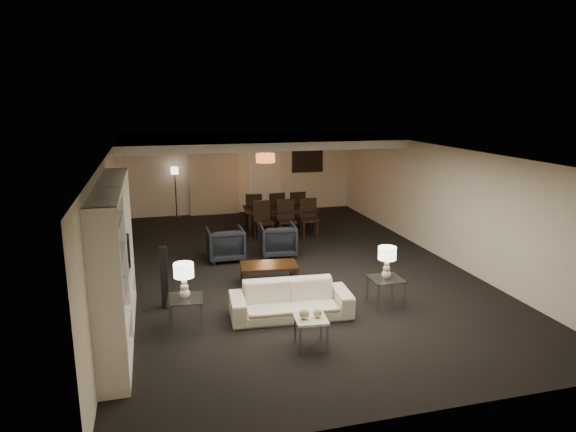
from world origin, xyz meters
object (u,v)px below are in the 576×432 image
at_px(floor_speaker, 165,278).
at_px(chair_nl, 264,222).
at_px(table_lamp_left, 184,281).
at_px(vase_blue, 112,285).
at_px(television, 120,259).
at_px(sofa, 291,300).
at_px(side_table_right, 385,292).
at_px(chair_fm, 275,209).
at_px(floor_lamp, 176,193).
at_px(chair_nm, 287,220).
at_px(chair_nr, 309,219).
at_px(chair_fr, 296,208).
at_px(chair_fl, 254,211).
at_px(vase_amber, 109,247).
at_px(side_table_left, 186,313).
at_px(coffee_table, 269,274).
at_px(table_lamp_right, 387,263).
at_px(pendant_light, 265,158).
at_px(armchair_left, 225,244).
at_px(armchair_right, 278,240).
at_px(dining_table, 281,221).
at_px(marble_table, 311,333).

relative_size(floor_speaker, chair_nl, 1.09).
xyz_separation_m(table_lamp_left, vase_blue, (-0.98, -0.92, 0.37)).
bearing_deg(television, sofa, -102.09).
height_order(side_table_right, chair_fm, chair_fm).
bearing_deg(table_lamp_left, floor_lamp, 88.01).
distance_m(chair_nm, chair_nr, 0.60).
height_order(floor_speaker, chair_nm, floor_speaker).
bearing_deg(side_table_right, chair_fr, 89.45).
bearing_deg(floor_speaker, chair_nl, 65.33).
bearing_deg(floor_speaker, chair_fl, 72.89).
bearing_deg(chair_fm, chair_fr, 175.50).
distance_m(sofa, vase_amber, 3.12).
bearing_deg(table_lamp_left, side_table_left, 0.00).
distance_m(sofa, table_lamp_left, 1.77).
xyz_separation_m(coffee_table, table_lamp_right, (1.70, -1.60, 0.59)).
bearing_deg(table_lamp_left, pendant_light, 66.43).
bearing_deg(chair_fr, chair_fm, -0.90).
xyz_separation_m(armchair_left, vase_amber, (-2.08, -4.14, 1.28)).
bearing_deg(chair_fl, armchair_right, 98.51).
bearing_deg(vase_amber, chair_fr, 56.67).
xyz_separation_m(chair_nl, chair_fl, (0.00, 1.30, 0.00)).
height_order(table_lamp_right, dining_table, table_lamp_right).
xyz_separation_m(armchair_right, floor_speaker, (-2.58, -2.39, 0.18)).
relative_size(dining_table, chair_nm, 1.92).
bearing_deg(television, coffee_table, -68.66).
bearing_deg(armchair_left, pendant_light, -119.68).
xyz_separation_m(side_table_left, chair_nl, (2.26, 4.60, 0.25)).
relative_size(chair_fl, chair_fm, 1.00).
height_order(side_table_right, dining_table, dining_table).
bearing_deg(table_lamp_left, chair_nr, 53.07).
height_order(armchair_left, marble_table, armchair_left).
bearing_deg(side_table_left, armchair_left, 71.57).
relative_size(marble_table, chair_fr, 0.45).
relative_size(side_table_left, chair_nr, 0.54).
distance_m(coffee_table, table_lamp_right, 2.41).
relative_size(chair_nl, chair_fm, 1.00).
bearing_deg(chair_fm, pendant_light, -36.73).
distance_m(pendant_light, chair_nm, 2.03).
bearing_deg(chair_nr, floor_lamp, 141.18).
distance_m(dining_table, chair_nm, 0.67).
bearing_deg(armchair_right, vase_amber, 57.15).
bearing_deg(pendant_light, floor_lamp, 144.30).
bearing_deg(floor_lamp, vase_amber, -98.25).
height_order(vase_blue, vase_amber, vase_amber).
bearing_deg(side_table_right, side_table_left, 180.00).
distance_m(armchair_right, chair_nm, 1.42).
distance_m(coffee_table, floor_speaker, 2.12).
bearing_deg(chair_fm, side_table_right, 90.77).
xyz_separation_m(television, chair_fl, (3.20, 5.33, -0.54)).
height_order(vase_amber, chair_fl, vase_amber).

